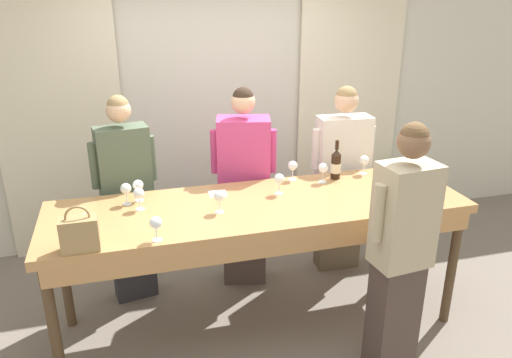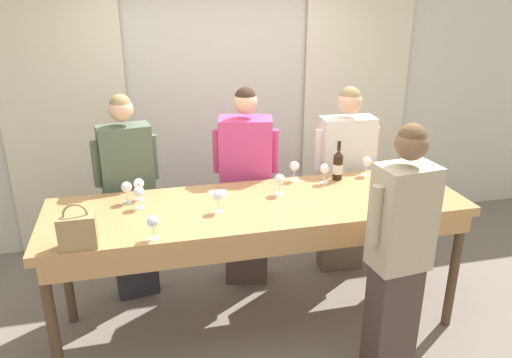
{
  "view_description": "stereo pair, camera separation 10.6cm",
  "coord_description": "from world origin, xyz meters",
  "px_view_note": "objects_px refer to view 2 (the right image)",
  "views": [
    {
      "loc": [
        -0.88,
        -3.1,
        2.45
      ],
      "look_at": [
        0.0,
        0.09,
        1.16
      ],
      "focal_mm": 35.0,
      "sensor_mm": 36.0,
      "label": 1
    },
    {
      "loc": [
        -0.78,
        -3.12,
        2.45
      ],
      "look_at": [
        0.0,
        0.09,
        1.16
      ],
      "focal_mm": 35.0,
      "sensor_mm": 36.0,
      "label": 2
    }
  ],
  "objects_px": {
    "wine_glass_back_left": "(428,181)",
    "potted_plant": "(410,197)",
    "wine_glass_front_left": "(367,162)",
    "wine_glass_back_mid": "(325,169)",
    "handbag": "(77,231)",
    "wine_glass_center_right": "(139,193)",
    "wine_bottle": "(338,165)",
    "wine_glass_back_right": "(294,167)",
    "guest_olive_jacket": "(130,198)",
    "guest_pink_top": "(246,189)",
    "wine_glass_front_mid": "(84,217)",
    "wine_glass_near_host": "(126,188)",
    "wine_glass_center_left": "(139,184)",
    "wine_glass_front_right": "(153,222)",
    "wine_glass_center_mid": "(218,196)",
    "host_pouring": "(398,256)",
    "wine_glass_by_bottle": "(280,180)",
    "tasting_bar": "(260,215)",
    "guest_cream_sweater": "(344,180)"
  },
  "relations": [
    {
      "from": "wine_glass_center_mid",
      "to": "guest_pink_top",
      "type": "bearing_deg",
      "value": 63.84
    },
    {
      "from": "wine_glass_center_left",
      "to": "guest_olive_jacket",
      "type": "relative_size",
      "value": 0.09
    },
    {
      "from": "handbag",
      "to": "guest_pink_top",
      "type": "bearing_deg",
      "value": 39.24
    },
    {
      "from": "wine_glass_by_bottle",
      "to": "guest_olive_jacket",
      "type": "xyz_separation_m",
      "value": [
        -1.08,
        0.51,
        -0.25
      ]
    },
    {
      "from": "wine_glass_front_left",
      "to": "wine_glass_back_right",
      "type": "distance_m",
      "value": 0.6
    },
    {
      "from": "guest_pink_top",
      "to": "wine_glass_center_right",
      "type": "bearing_deg",
      "value": -149.04
    },
    {
      "from": "wine_glass_center_left",
      "to": "wine_glass_front_left",
      "type": "bearing_deg",
      "value": 2.06
    },
    {
      "from": "wine_bottle",
      "to": "host_pouring",
      "type": "xyz_separation_m",
      "value": [
        -0.01,
        -1.03,
        -0.23
      ]
    },
    {
      "from": "wine_glass_back_mid",
      "to": "guest_pink_top",
      "type": "distance_m",
      "value": 0.71
    },
    {
      "from": "handbag",
      "to": "wine_glass_center_right",
      "type": "height_order",
      "value": "handbag"
    },
    {
      "from": "tasting_bar",
      "to": "wine_glass_near_host",
      "type": "distance_m",
      "value": 0.95
    },
    {
      "from": "guest_pink_top",
      "to": "wine_glass_back_mid",
      "type": "bearing_deg",
      "value": -35.27
    },
    {
      "from": "wine_glass_front_mid",
      "to": "wine_glass_near_host",
      "type": "height_order",
      "value": "same"
    },
    {
      "from": "wine_glass_by_bottle",
      "to": "potted_plant",
      "type": "xyz_separation_m",
      "value": [
        1.84,
        1.2,
        -0.83
      ]
    },
    {
      "from": "wine_glass_front_right",
      "to": "wine_glass_back_mid",
      "type": "bearing_deg",
      "value": 25.01
    },
    {
      "from": "wine_glass_back_left",
      "to": "potted_plant",
      "type": "relative_size",
      "value": 0.26
    },
    {
      "from": "wine_glass_near_host",
      "to": "host_pouring",
      "type": "xyz_separation_m",
      "value": [
        1.61,
        -0.95,
        -0.23
      ]
    },
    {
      "from": "host_pouring",
      "to": "guest_olive_jacket",
      "type": "bearing_deg",
      "value": 139.82
    },
    {
      "from": "wine_bottle",
      "to": "guest_cream_sweater",
      "type": "distance_m",
      "value": 0.47
    },
    {
      "from": "wine_glass_center_right",
      "to": "wine_glass_back_left",
      "type": "bearing_deg",
      "value": -7.35
    },
    {
      "from": "wine_glass_back_left",
      "to": "host_pouring",
      "type": "relative_size",
      "value": 0.09
    },
    {
      "from": "wine_glass_front_right",
      "to": "guest_pink_top",
      "type": "xyz_separation_m",
      "value": [
        0.79,
        1.0,
        -0.26
      ]
    },
    {
      "from": "wine_glass_front_left",
      "to": "wine_glass_back_mid",
      "type": "distance_m",
      "value": 0.4
    },
    {
      "from": "wine_glass_front_mid",
      "to": "wine_glass_center_left",
      "type": "relative_size",
      "value": 1.0
    },
    {
      "from": "wine_glass_by_bottle",
      "to": "potted_plant",
      "type": "distance_m",
      "value": 2.35
    },
    {
      "from": "handbag",
      "to": "potted_plant",
      "type": "distance_m",
      "value": 3.71
    },
    {
      "from": "handbag",
      "to": "wine_glass_front_left",
      "type": "relative_size",
      "value": 1.78
    },
    {
      "from": "wine_glass_back_right",
      "to": "wine_glass_front_right",
      "type": "bearing_deg",
      "value": -146.82
    },
    {
      "from": "wine_glass_back_mid",
      "to": "potted_plant",
      "type": "height_order",
      "value": "wine_glass_back_mid"
    },
    {
      "from": "wine_glass_front_mid",
      "to": "wine_glass_by_bottle",
      "type": "xyz_separation_m",
      "value": [
        1.34,
        0.33,
        0.0
      ]
    },
    {
      "from": "wine_glass_center_right",
      "to": "guest_pink_top",
      "type": "xyz_separation_m",
      "value": [
        0.86,
        0.52,
        -0.26
      ]
    },
    {
      "from": "wine_glass_front_mid",
      "to": "guest_olive_jacket",
      "type": "bearing_deg",
      "value": 73.21
    },
    {
      "from": "wine_glass_center_right",
      "to": "wine_glass_back_mid",
      "type": "relative_size",
      "value": 1.0
    },
    {
      "from": "wine_glass_back_left",
      "to": "wine_glass_back_mid",
      "type": "relative_size",
      "value": 1.0
    },
    {
      "from": "wine_glass_back_left",
      "to": "potted_plant",
      "type": "distance_m",
      "value": 1.87
    },
    {
      "from": "wine_glass_back_right",
      "to": "wine_glass_back_mid",
      "type": "bearing_deg",
      "value": -28.33
    },
    {
      "from": "wine_bottle",
      "to": "wine_glass_front_mid",
      "type": "xyz_separation_m",
      "value": [
        -1.87,
        -0.51,
        -0.0
      ]
    },
    {
      "from": "wine_bottle",
      "to": "wine_glass_back_left",
      "type": "relative_size",
      "value": 2.01
    },
    {
      "from": "wine_bottle",
      "to": "wine_glass_front_left",
      "type": "relative_size",
      "value": 2.01
    },
    {
      "from": "wine_glass_center_left",
      "to": "wine_glass_near_host",
      "type": "relative_size",
      "value": 1.0
    },
    {
      "from": "tasting_bar",
      "to": "potted_plant",
      "type": "xyz_separation_m",
      "value": [
        2.03,
        1.34,
        -0.63
      ]
    },
    {
      "from": "wine_glass_front_right",
      "to": "host_pouring",
      "type": "distance_m",
      "value": 1.51
    },
    {
      "from": "wine_glass_back_left",
      "to": "wine_glass_near_host",
      "type": "xyz_separation_m",
      "value": [
        -2.13,
        0.38,
        -0.0
      ]
    },
    {
      "from": "wine_glass_near_host",
      "to": "wine_glass_by_bottle",
      "type": "distance_m",
      "value": 1.09
    },
    {
      "from": "wine_glass_center_right",
      "to": "wine_glass_front_right",
      "type": "bearing_deg",
      "value": -81.51
    },
    {
      "from": "host_pouring",
      "to": "wine_glass_front_mid",
      "type": "bearing_deg",
      "value": 164.48
    },
    {
      "from": "wine_glass_back_right",
      "to": "guest_olive_jacket",
      "type": "bearing_deg",
      "value": 168.12
    },
    {
      "from": "wine_glass_near_host",
      "to": "guest_olive_jacket",
      "type": "bearing_deg",
      "value": 89.75
    },
    {
      "from": "guest_pink_top",
      "to": "potted_plant",
      "type": "xyz_separation_m",
      "value": [
        1.98,
        0.68,
        -0.57
      ]
    },
    {
      "from": "wine_glass_front_right",
      "to": "potted_plant",
      "type": "relative_size",
      "value": 0.26
    }
  ]
}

